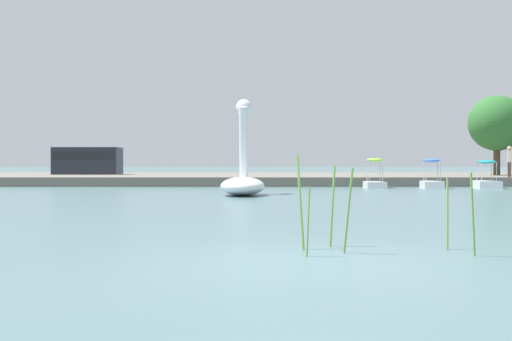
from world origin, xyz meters
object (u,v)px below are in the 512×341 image
parked_van (86,160)px  tree_sapling_by_fence (495,123)px  swan_boat (241,177)px  pedal_boat_lime (373,179)px  pedal_boat_teal (485,180)px  person_on_path (508,160)px  pedal_boat_blue (430,180)px

parked_van → tree_sapling_by_fence: bearing=-5.9°
swan_boat → pedal_boat_lime: 10.15m
swan_boat → parked_van: swan_boat is taller
pedal_boat_teal → parked_van: size_ratio=0.42×
swan_boat → person_on_path: bearing=34.4°
tree_sapling_by_fence → person_on_path: bearing=-104.9°
pedal_boat_teal → person_on_path: 3.88m
swan_boat → pedal_boat_teal: swan_boat is taller
tree_sapling_by_fence → person_on_path: size_ratio=3.12×
tree_sapling_by_fence → parked_van: bearing=174.1°
pedal_boat_blue → parked_van: size_ratio=0.41×
pedal_boat_lime → pedal_boat_teal: bearing=-3.6°
tree_sapling_by_fence → pedal_boat_teal: bearing=-114.1°
swan_boat → pedal_boat_teal: size_ratio=2.01×
pedal_boat_lime → person_on_path: person_on_path is taller
swan_boat → pedal_boat_blue: (9.58, 7.14, -0.30)m
pedal_boat_blue → pedal_boat_lime: bearing=171.1°
pedal_boat_blue → parked_van: 23.95m
swan_boat → pedal_boat_teal: bearing=30.2°
pedal_boat_blue → parked_van: parked_van is taller
swan_boat → parked_van: bearing=120.9°
person_on_path → parked_van: bearing=161.6°
tree_sapling_by_fence → person_on_path: 6.49m
pedal_boat_teal → parked_van: 26.43m
swan_boat → pedal_boat_blue: 11.96m
pedal_boat_teal → tree_sapling_by_fence: tree_sapling_by_fence is taller
swan_boat → person_on_path: swan_boat is taller
pedal_boat_blue → parked_van: bearing=150.8°
pedal_boat_lime → pedal_boat_blue: 2.89m
pedal_boat_blue → tree_sapling_by_fence: bearing=52.6°
pedal_boat_lime → person_on_path: 8.52m
pedal_boat_lime → parked_van: (-18.02, 11.24, 1.09)m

